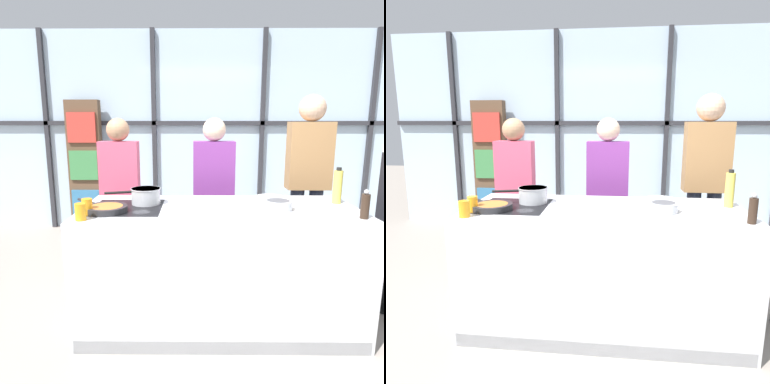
# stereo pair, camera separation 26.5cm
# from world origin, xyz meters

# --- Properties ---
(ground_plane) EXTENTS (18.00, 18.00, 0.00)m
(ground_plane) POSITION_xyz_m (0.00, 0.00, 0.00)
(ground_plane) COLOR gray
(back_window_wall) EXTENTS (6.40, 0.10, 2.80)m
(back_window_wall) POSITION_xyz_m (0.00, 2.50, 1.40)
(back_window_wall) COLOR silver
(back_window_wall) RESTS_ON ground_plane
(bookshelf) EXTENTS (0.46, 0.19, 1.85)m
(bookshelf) POSITION_xyz_m (-1.74, 2.31, 0.93)
(bookshelf) COLOR brown
(bookshelf) RESTS_ON ground_plane
(demo_island) EXTENTS (2.07, 0.88, 0.93)m
(demo_island) POSITION_xyz_m (-0.00, -0.00, 0.46)
(demo_island) COLOR silver
(demo_island) RESTS_ON ground_plane
(spectator_far_left) EXTENTS (0.38, 0.22, 1.60)m
(spectator_far_left) POSITION_xyz_m (-0.93, 0.85, 0.92)
(spectator_far_left) COLOR #47382D
(spectator_far_left) RESTS_ON ground_plane
(spectator_center_left) EXTENTS (0.41, 0.22, 1.60)m
(spectator_center_left) POSITION_xyz_m (0.00, 0.85, 0.91)
(spectator_center_left) COLOR #232838
(spectator_center_left) RESTS_ON ground_plane
(spectator_center_right) EXTENTS (0.42, 0.25, 1.81)m
(spectator_center_right) POSITION_xyz_m (0.93, 0.85, 1.05)
(spectator_center_right) COLOR #232838
(spectator_center_right) RESTS_ON ground_plane
(frying_pan) EXTENTS (0.44, 0.42, 0.04)m
(frying_pan) POSITION_xyz_m (-0.83, -0.12, 0.95)
(frying_pan) COLOR #232326
(frying_pan) RESTS_ON demo_island
(saucepan) EXTENTS (0.43, 0.24, 0.12)m
(saucepan) POSITION_xyz_m (-0.57, 0.12, 0.99)
(saucepan) COLOR silver
(saucepan) RESTS_ON demo_island
(white_plate) EXTENTS (0.26, 0.26, 0.01)m
(white_plate) POSITION_xyz_m (0.45, 0.32, 0.93)
(white_plate) COLOR white
(white_plate) RESTS_ON demo_island
(mixing_bowl) EXTENTS (0.20, 0.20, 0.07)m
(mixing_bowl) POSITION_xyz_m (0.42, -0.06, 0.96)
(mixing_bowl) COLOR silver
(mixing_bowl) RESTS_ON demo_island
(oil_bottle) EXTENTS (0.07, 0.07, 0.29)m
(oil_bottle) POSITION_xyz_m (0.94, 0.15, 1.06)
(oil_bottle) COLOR #E0CC4C
(oil_bottle) RESTS_ON demo_island
(pepper_grinder) EXTENTS (0.05, 0.05, 0.20)m
(pepper_grinder) POSITION_xyz_m (0.95, -0.28, 1.01)
(pepper_grinder) COLOR #332319
(pepper_grinder) RESTS_ON demo_island
(juice_glass_near) EXTENTS (0.07, 0.07, 0.11)m
(juice_glass_near) POSITION_xyz_m (-0.94, -0.34, 0.98)
(juice_glass_near) COLOR orange
(juice_glass_near) RESTS_ON demo_island
(juice_glass_far) EXTENTS (0.07, 0.07, 0.11)m
(juice_glass_far) POSITION_xyz_m (-0.94, -0.20, 0.98)
(juice_glass_far) COLOR orange
(juice_glass_far) RESTS_ON demo_island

